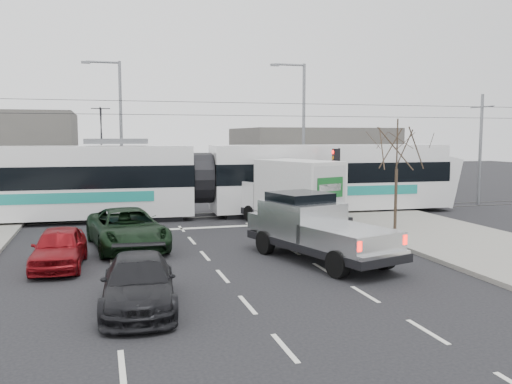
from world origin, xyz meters
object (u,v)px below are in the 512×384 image
object	(u,v)px
street_lamp_near	(301,124)
box_truck	(291,193)
traffic_signal	(337,168)
green_car	(127,229)
silver_pickup	(314,227)
red_car	(59,248)
dark_car	(139,283)
street_lamp_far	(118,124)
tram	(201,179)
navy_pickup	(317,204)
bare_tree	(397,149)

from	to	relation	value
street_lamp_near	box_truck	world-z (taller)	street_lamp_near
traffic_signal	green_car	size ratio (longest dim) A/B	0.65
box_truck	green_car	bearing A→B (deg)	-176.36
silver_pickup	box_truck	xyz separation A→B (m)	(1.72, 7.18, 0.43)
traffic_signal	silver_pickup	xyz separation A→B (m)	(-4.52, -8.06, -1.58)
street_lamp_near	green_car	size ratio (longest dim) A/B	1.62
traffic_signal	red_car	world-z (taller)	traffic_signal
dark_car	street_lamp_far	bearing A→B (deg)	93.56
silver_pickup	box_truck	bearing A→B (deg)	60.06
street_lamp_far	green_car	bearing A→B (deg)	-90.76
box_truck	red_car	xyz separation A→B (m)	(-10.37, -5.98, -0.91)
tram	navy_pickup	distance (m)	6.58
bare_tree	navy_pickup	distance (m)	4.79
box_truck	red_car	size ratio (longest dim) A/B	1.71
tram	red_car	bearing A→B (deg)	-121.54
bare_tree	silver_pickup	xyz separation A→B (m)	(-5.65, -4.06, -2.64)
tram	box_truck	world-z (taller)	tram
bare_tree	tram	bearing A→B (deg)	138.27
traffic_signal	green_car	world-z (taller)	traffic_signal
street_lamp_far	silver_pickup	distance (m)	19.02
street_lamp_near	navy_pickup	xyz separation A→B (m)	(-2.42, -8.69, -4.10)
silver_pickup	navy_pickup	size ratio (longest dim) A/B	1.31
street_lamp_near	dark_car	distance (m)	23.14
street_lamp_near	traffic_signal	bearing A→B (deg)	-96.41
silver_pickup	green_car	size ratio (longest dim) A/B	1.22
tram	red_car	world-z (taller)	tram
navy_pickup	tram	bearing A→B (deg)	153.42
bare_tree	silver_pickup	distance (m)	7.44
navy_pickup	red_car	distance (m)	12.92
red_car	tram	bearing A→B (deg)	59.73
traffic_signal	street_lamp_near	xyz separation A→B (m)	(0.84, 7.50, 2.37)
tram	navy_pickup	size ratio (longest dim) A/B	5.49
tram	green_car	bearing A→B (deg)	-118.00
street_lamp_near	silver_pickup	world-z (taller)	street_lamp_near
silver_pickup	dark_car	distance (m)	7.48
dark_car	red_car	bearing A→B (deg)	118.33
dark_car	bare_tree	bearing A→B (deg)	37.61
silver_pickup	street_lamp_far	bearing A→B (deg)	92.78
street_lamp_far	navy_pickup	size ratio (longest dim) A/B	1.75
bare_tree	dark_car	xyz separation A→B (m)	(-12.03, -7.93, -3.14)
traffic_signal	red_car	bearing A→B (deg)	-152.49
traffic_signal	silver_pickup	size ratio (longest dim) A/B	0.53
street_lamp_near	tram	size ratio (longest dim) A/B	0.32
navy_pickup	bare_tree	bearing A→B (deg)	-33.67
red_car	dark_car	bearing A→B (deg)	-62.29
street_lamp_far	red_car	xyz separation A→B (m)	(-2.52, -16.36, -4.44)
street_lamp_near	red_car	size ratio (longest dim) A/B	2.27
street_lamp_far	silver_pickup	xyz separation A→B (m)	(6.14, -17.56, -3.96)
green_car	red_car	world-z (taller)	green_car
bare_tree	red_car	world-z (taller)	bare_tree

